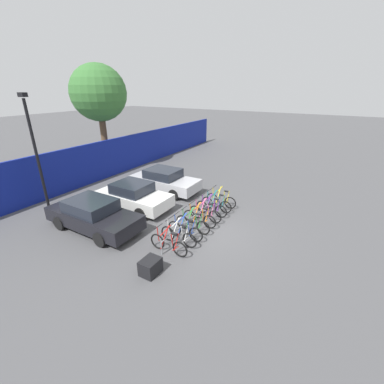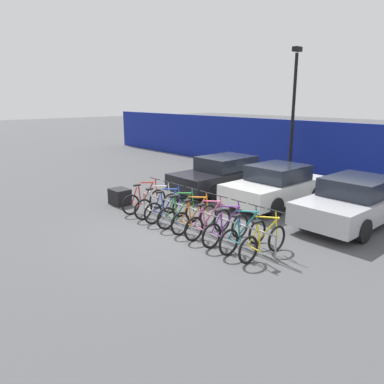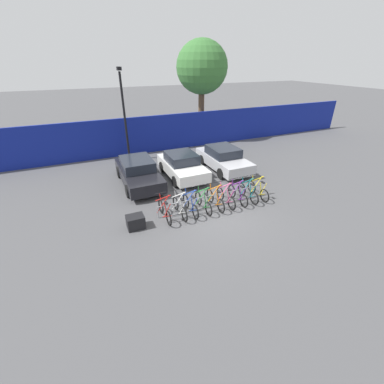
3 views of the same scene
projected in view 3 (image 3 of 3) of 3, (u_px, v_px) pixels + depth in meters
ground_plane at (216, 213)px, 11.48m from camera, size 120.00×120.00×0.00m
hoarding_wall at (154, 134)px, 18.59m from camera, size 36.00×0.16×2.60m
bike_rack at (213, 196)px, 11.86m from camera, size 5.39×0.04×0.57m
bicycle_red at (165, 211)px, 10.93m from camera, size 0.68×1.71×1.05m
bicycle_white at (180, 208)px, 11.18m from camera, size 0.68×1.71×1.05m
bicycle_blue at (190, 205)px, 11.36m from camera, size 0.68×1.71×1.05m
bicycle_green at (203, 202)px, 11.59m from camera, size 0.68×1.71×1.05m
bicycle_orange at (215, 200)px, 11.81m from camera, size 0.68×1.71×1.05m
bicycle_pink at (226, 197)px, 12.01m from camera, size 0.68×1.71×1.05m
bicycle_purple at (238, 195)px, 12.24m from camera, size 0.68×1.71×1.05m
bicycle_teal at (248, 192)px, 12.45m from camera, size 0.68×1.71×1.05m
bicycle_yellow at (258, 190)px, 12.66m from camera, size 0.68×1.71×1.05m
car_black at (138, 172)px, 13.93m from camera, size 1.91×4.50×1.40m
car_white at (182, 165)px, 14.77m from camera, size 1.91×3.94×1.40m
car_silver at (223, 158)px, 15.79m from camera, size 1.91×4.25×1.40m
lamp_post at (124, 111)px, 16.13m from camera, size 0.24×0.44×5.74m
cargo_crate at (136, 222)px, 10.39m from camera, size 0.70×0.56×0.55m
tree_behind_hoarding at (202, 68)px, 19.75m from camera, size 3.98×3.98×7.57m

